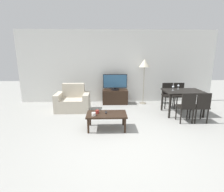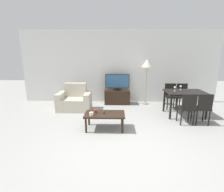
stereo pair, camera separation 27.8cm
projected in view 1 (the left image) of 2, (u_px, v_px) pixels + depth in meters
ground_plane at (127, 148)px, 3.50m from camera, size 18.00×18.00×0.00m
wall_back at (117, 67)px, 6.62m from camera, size 7.41×0.06×2.70m
armchair at (73, 101)px, 5.77m from camera, size 1.09×0.72×0.87m
tv_stand at (115, 97)px, 6.58m from camera, size 0.93×0.48×0.52m
tv at (115, 82)px, 6.44m from camera, size 0.89×0.31×0.59m
coffee_table at (107, 115)px, 4.31m from camera, size 0.98×0.57×0.40m
dining_table at (183, 94)px, 5.35m from camera, size 1.14×0.83×0.74m
dining_chair_near at (186, 106)px, 4.68m from camera, size 0.40×0.40×0.85m
dining_chair_far at (179, 94)px, 6.09m from camera, size 0.40×0.40×0.85m
dining_chair_near_right at (201, 106)px, 4.70m from camera, size 0.40×0.40×0.85m
dining_chair_far_left at (168, 94)px, 6.08m from camera, size 0.40×0.40×0.85m
floor_lamp at (144, 65)px, 6.30m from camera, size 0.39×0.39×1.65m
remote_primary at (106, 112)px, 4.36m from camera, size 0.04×0.15×0.02m
cup_white_near at (97, 112)px, 4.31m from camera, size 0.09×0.09×0.08m
cup_colored_far at (94, 114)px, 4.13m from camera, size 0.10×0.10×0.08m
wine_glass_left at (173, 87)px, 5.33m from camera, size 0.07×0.07×0.15m
wine_glass_center at (178, 86)px, 5.52m from camera, size 0.07×0.07×0.15m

